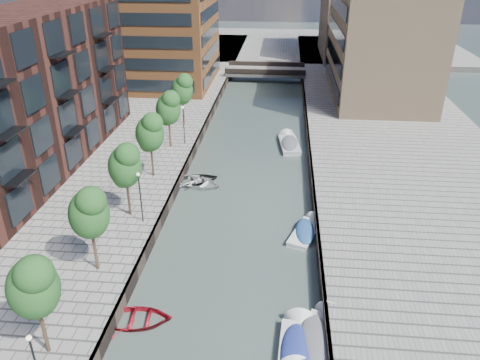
# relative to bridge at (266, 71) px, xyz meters

# --- Properties ---
(water) EXTENTS (300.00, 300.00, 0.00)m
(water) POSITION_rel_bridge_xyz_m (0.00, -32.00, -1.39)
(water) COLOR #38473F
(water) RESTS_ON ground
(quay_right) EXTENTS (20.00, 140.00, 1.00)m
(quay_right) POSITION_rel_bridge_xyz_m (16.00, -32.00, -0.89)
(quay_right) COLOR gray
(quay_right) RESTS_ON ground
(quay_wall_left) EXTENTS (0.25, 140.00, 1.00)m
(quay_wall_left) POSITION_rel_bridge_xyz_m (-6.10, -32.00, -0.89)
(quay_wall_left) COLOR #332823
(quay_wall_left) RESTS_ON ground
(quay_wall_right) EXTENTS (0.25, 140.00, 1.00)m
(quay_wall_right) POSITION_rel_bridge_xyz_m (6.10, -32.00, -0.89)
(quay_wall_right) COLOR #332823
(quay_wall_right) RESTS_ON ground
(far_closure) EXTENTS (80.00, 40.00, 1.00)m
(far_closure) POSITION_rel_bridge_xyz_m (0.00, 28.00, -0.89)
(far_closure) COLOR gray
(far_closure) RESTS_ON ground
(apartment_block) EXTENTS (8.00, 38.00, 14.00)m
(apartment_block) POSITION_rel_bridge_xyz_m (-20.00, -42.00, 6.61)
(apartment_block) COLOR black
(apartment_block) RESTS_ON quay_left
(tan_block_near) EXTENTS (12.00, 25.00, 14.00)m
(tan_block_near) POSITION_rel_bridge_xyz_m (16.00, -10.00, 6.61)
(tan_block_near) COLOR tan
(tan_block_near) RESTS_ON quay_right
(tan_block_far) EXTENTS (12.00, 20.00, 16.00)m
(tan_block_far) POSITION_rel_bridge_xyz_m (16.00, 16.00, 7.61)
(tan_block_far) COLOR tan
(tan_block_far) RESTS_ON quay_right
(bridge) EXTENTS (13.00, 6.00, 1.30)m
(bridge) POSITION_rel_bridge_xyz_m (0.00, 0.00, 0.00)
(bridge) COLOR gray
(bridge) RESTS_ON ground
(tree_1) EXTENTS (2.50, 2.50, 5.95)m
(tree_1) POSITION_rel_bridge_xyz_m (-8.50, -61.00, 3.92)
(tree_1) COLOR #382619
(tree_1) RESTS_ON quay_left
(tree_2) EXTENTS (2.50, 2.50, 5.95)m
(tree_2) POSITION_rel_bridge_xyz_m (-8.50, -54.00, 3.92)
(tree_2) COLOR #382619
(tree_2) RESTS_ON quay_left
(tree_3) EXTENTS (2.50, 2.50, 5.95)m
(tree_3) POSITION_rel_bridge_xyz_m (-8.50, -47.00, 3.92)
(tree_3) COLOR #382619
(tree_3) RESTS_ON quay_left
(tree_4) EXTENTS (2.50, 2.50, 5.95)m
(tree_4) POSITION_rel_bridge_xyz_m (-8.50, -40.00, 3.92)
(tree_4) COLOR #382619
(tree_4) RESTS_ON quay_left
(tree_5) EXTENTS (2.50, 2.50, 5.95)m
(tree_5) POSITION_rel_bridge_xyz_m (-8.50, -33.00, 3.92)
(tree_5) COLOR #382619
(tree_5) RESTS_ON quay_left
(tree_6) EXTENTS (2.50, 2.50, 5.95)m
(tree_6) POSITION_rel_bridge_xyz_m (-8.50, -26.00, 3.92)
(tree_6) COLOR #382619
(tree_6) RESTS_ON quay_left
(lamp_1) EXTENTS (0.24, 0.24, 4.12)m
(lamp_1) POSITION_rel_bridge_xyz_m (-7.20, -48.00, 2.12)
(lamp_1) COLOR black
(lamp_1) RESTS_ON quay_left
(lamp_2) EXTENTS (0.24, 0.24, 4.12)m
(lamp_2) POSITION_rel_bridge_xyz_m (-7.20, -32.00, 2.12)
(lamp_2) COLOR black
(lamp_2) RESTS_ON quay_left
(sloop_2) EXTENTS (4.66, 3.57, 0.90)m
(sloop_2) POSITION_rel_bridge_xyz_m (-4.98, -57.53, -1.39)
(sloop_2) COLOR maroon
(sloop_2) RESTS_ON ground
(sloop_3) EXTENTS (5.74, 4.88, 1.01)m
(sloop_3) POSITION_rel_bridge_xyz_m (-4.62, -39.70, -1.39)
(sloop_3) COLOR silver
(sloop_3) RESTS_ON ground
(sloop_4) EXTENTS (5.11, 4.47, 0.88)m
(sloop_4) POSITION_rel_bridge_xyz_m (-4.74, -39.02, -1.39)
(sloop_4) COLOR black
(sloop_4) RESTS_ON ground
(motorboat_0) EXTENTS (2.33, 5.86, 1.92)m
(motorboat_0) POSITION_rel_bridge_xyz_m (4.45, -59.14, -1.16)
(motorboat_0) COLOR white
(motorboat_0) RESTS_ON ground
(motorboat_1) EXTENTS (3.72, 6.01, 1.90)m
(motorboat_1) POSITION_rel_bridge_xyz_m (5.58, -58.26, -1.16)
(motorboat_1) COLOR white
(motorboat_1) RESTS_ON ground
(motorboat_3) EXTENTS (2.98, 4.77, 1.50)m
(motorboat_3) POSITION_rel_bridge_xyz_m (5.33, -46.86, -1.21)
(motorboat_3) COLOR white
(motorboat_3) RESTS_ON ground
(motorboat_4) EXTENTS (2.61, 5.82, 1.87)m
(motorboat_4) POSITION_rel_bridge_xyz_m (3.94, -29.00, -1.16)
(motorboat_4) COLOR #B5B4B2
(motorboat_4) RESTS_ON ground
(car) EXTENTS (2.38, 4.23, 1.36)m
(car) POSITION_rel_bridge_xyz_m (12.00, -12.64, 0.29)
(car) COLOR gray
(car) RESTS_ON quay_right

